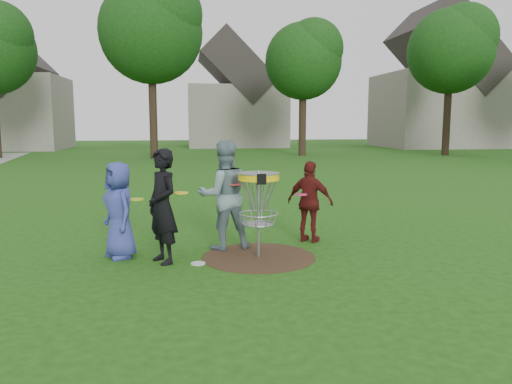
{
  "coord_description": "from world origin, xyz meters",
  "views": [
    {
      "loc": [
        -1.07,
        -7.59,
        2.13
      ],
      "look_at": [
        0.0,
        0.3,
        1.0
      ],
      "focal_mm": 35.0,
      "sensor_mm": 36.0,
      "label": 1
    }
  ],
  "objects": [
    {
      "name": "ground",
      "position": [
        0.0,
        0.0,
        0.0
      ],
      "size": [
        100.0,
        100.0,
        0.0
      ],
      "primitive_type": "plane",
      "color": "#19470F",
      "rests_on": "ground"
    },
    {
      "name": "dirt_patch",
      "position": [
        0.0,
        0.0,
        0.0
      ],
      "size": [
        1.8,
        1.8,
        0.01
      ],
      "primitive_type": "cylinder",
      "color": "#47331E",
      "rests_on": "ground"
    },
    {
      "name": "player_blue",
      "position": [
        -2.16,
        0.29,
        0.76
      ],
      "size": [
        0.78,
        0.88,
        1.51
      ],
      "primitive_type": "imported",
      "rotation": [
        0.0,
        0.0,
        -1.06
      ],
      "color": "#363F94",
      "rests_on": "ground"
    },
    {
      "name": "player_black",
      "position": [
        -1.47,
        -0.09,
        0.87
      ],
      "size": [
        0.67,
        0.75,
        1.73
      ],
      "primitive_type": "imported",
      "rotation": [
        0.0,
        0.0,
        -1.05
      ],
      "color": "black",
      "rests_on": "ground"
    },
    {
      "name": "player_grey",
      "position": [
        -0.49,
        0.64,
        0.91
      ],
      "size": [
        0.99,
        0.84,
        1.82
      ],
      "primitive_type": "imported",
      "rotation": [
        0.0,
        0.0,
        3.32
      ],
      "color": "gray",
      "rests_on": "ground"
    },
    {
      "name": "player_maroon",
      "position": [
        1.04,
        0.89,
        0.72
      ],
      "size": [
        0.89,
        0.78,
        1.44
      ],
      "primitive_type": "imported",
      "rotation": [
        0.0,
        0.0,
        2.51
      ],
      "color": "#561613",
      "rests_on": "ground"
    },
    {
      "name": "disc_on_grass",
      "position": [
        -0.96,
        -0.25,
        0.01
      ],
      "size": [
        0.22,
        0.22,
        0.02
      ],
      "primitive_type": "cylinder",
      "color": "silver",
      "rests_on": "ground"
    },
    {
      "name": "disc_golf_basket",
      "position": [
        0.0,
        -0.0,
        1.02
      ],
      "size": [
        0.66,
        0.67,
        1.38
      ],
      "color": "#9EA0A5",
      "rests_on": "ground"
    },
    {
      "name": "held_discs",
      "position": [
        -0.64,
        0.33,
        1.0
      ],
      "size": [
        2.93,
        1.0,
        0.25
      ],
      "color": "#CEE719",
      "rests_on": "ground"
    },
    {
      "name": "tree_row",
      "position": [
        0.44,
        20.67,
        6.21
      ],
      "size": [
        51.2,
        17.42,
        9.9
      ],
      "color": "#38281C",
      "rests_on": "ground"
    },
    {
      "name": "house_row",
      "position": [
        4.78,
        33.07,
        4.14
      ],
      "size": [
        44.5,
        10.65,
        11.62
      ],
      "color": "gray",
      "rests_on": "ground"
    }
  ]
}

